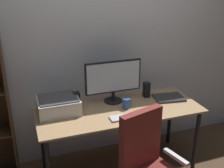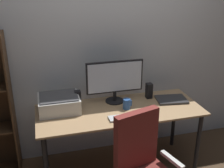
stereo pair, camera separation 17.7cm
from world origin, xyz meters
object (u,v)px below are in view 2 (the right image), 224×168
(keyboard, at_px, (124,117))
(desk, at_px, (120,116))
(speaker_left, at_px, (78,99))
(speaker_right, at_px, (149,91))
(mouse, at_px, (144,114))
(laptop, at_px, (171,99))
(coffee_mug, at_px, (127,104))
(monitor, at_px, (114,79))
(printer, at_px, (59,103))

(keyboard, bearing_deg, desk, 84.55)
(speaker_left, relative_size, speaker_right, 1.00)
(mouse, height_order, speaker_right, speaker_right)
(laptop, relative_size, speaker_left, 1.88)
(speaker_right, bearing_deg, coffee_mug, -149.03)
(monitor, relative_size, speaker_left, 3.57)
(keyboard, height_order, printer, printer)
(monitor, relative_size, mouse, 6.32)
(mouse, xyz_separation_m, coffee_mug, (-0.11, 0.18, 0.04))
(speaker_right, bearing_deg, mouse, -118.77)
(laptop, bearing_deg, speaker_left, -179.35)
(coffee_mug, height_order, laptop, coffee_mug)
(laptop, bearing_deg, desk, -166.77)
(desk, bearing_deg, keyboard, -95.32)
(monitor, distance_m, speaker_right, 0.43)
(desk, height_order, laptop, laptop)
(monitor, distance_m, mouse, 0.49)
(monitor, xyz_separation_m, printer, (-0.59, -0.06, -0.18))
(speaker_left, bearing_deg, desk, -24.77)
(desk, height_order, keyboard, keyboard)
(coffee_mug, relative_size, laptop, 0.34)
(keyboard, bearing_deg, coffee_mug, 64.31)
(coffee_mug, height_order, speaker_left, speaker_left)
(coffee_mug, bearing_deg, mouse, -58.54)
(desk, height_order, mouse, mouse)
(desk, relative_size, keyboard, 5.78)
(laptop, height_order, printer, printer)
(desk, xyz_separation_m, printer, (-0.60, 0.13, 0.16))
(desk, height_order, monitor, monitor)
(keyboard, relative_size, mouse, 3.02)
(monitor, bearing_deg, speaker_right, -1.14)
(desk, distance_m, printer, 0.63)
(keyboard, xyz_separation_m, laptop, (0.62, 0.25, 0.00))
(monitor, bearing_deg, mouse, -63.90)
(desk, xyz_separation_m, mouse, (0.18, -0.19, 0.10))
(keyboard, xyz_separation_m, speaker_right, (0.41, 0.38, 0.08))
(desk, relative_size, laptop, 5.24)
(speaker_left, bearing_deg, laptop, -7.35)
(speaker_left, distance_m, speaker_right, 0.79)
(monitor, bearing_deg, laptop, -12.73)
(coffee_mug, xyz_separation_m, speaker_left, (-0.47, 0.19, 0.03))
(keyboard, bearing_deg, speaker_right, 42.58)
(mouse, xyz_separation_m, printer, (-0.78, 0.33, 0.06))
(laptop, bearing_deg, coffee_mug, -165.30)
(coffee_mug, bearing_deg, speaker_right, 30.97)
(mouse, bearing_deg, monitor, 104.86)
(coffee_mug, distance_m, printer, 0.68)
(coffee_mug, height_order, speaker_right, speaker_right)
(monitor, xyz_separation_m, speaker_left, (-0.40, -0.01, -0.18))
(keyboard, relative_size, coffee_mug, 2.69)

